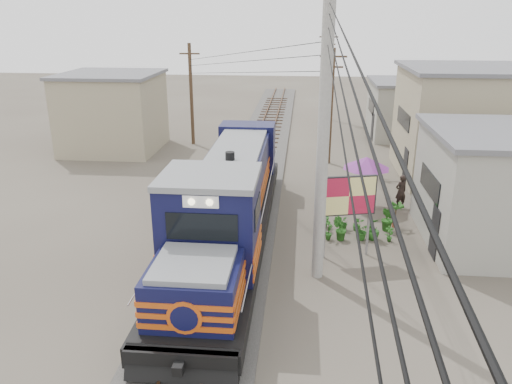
# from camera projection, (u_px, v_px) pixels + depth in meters

# --- Properties ---
(ground) EXTENTS (120.00, 120.00, 0.00)m
(ground) POSITION_uv_depth(u_px,v_px,m) (223.00, 265.00, 18.73)
(ground) COLOR #473F35
(ground) RESTS_ON ground
(ballast) EXTENTS (3.60, 70.00, 0.16)m
(ballast) POSITION_uv_depth(u_px,v_px,m) (251.00, 179.00, 28.07)
(ballast) COLOR #595651
(ballast) RESTS_ON ground
(track) EXTENTS (1.15, 70.00, 0.12)m
(track) POSITION_uv_depth(u_px,v_px,m) (251.00, 176.00, 28.01)
(track) COLOR #51331E
(track) RESTS_ON ground
(locomotive) EXTENTS (3.06, 16.66, 4.13)m
(locomotive) POSITION_uv_depth(u_px,v_px,m) (229.00, 204.00, 19.70)
(locomotive) COLOR black
(locomotive) RESTS_ON ground
(utility_pole_main) EXTENTS (0.40, 0.40, 10.00)m
(utility_pole_main) POSITION_uv_depth(u_px,v_px,m) (323.00, 140.00, 16.26)
(utility_pole_main) COLOR #9E9B93
(utility_pole_main) RESTS_ON ground
(wooden_pole_mid) EXTENTS (1.60, 0.24, 7.00)m
(wooden_pole_mid) POSITION_uv_depth(u_px,v_px,m) (331.00, 105.00, 30.20)
(wooden_pole_mid) COLOR #4C3826
(wooden_pole_mid) RESTS_ON ground
(wooden_pole_far) EXTENTS (1.60, 0.24, 7.50)m
(wooden_pole_far) POSITION_uv_depth(u_px,v_px,m) (327.00, 74.00, 43.20)
(wooden_pole_far) COLOR #4C3826
(wooden_pole_far) RESTS_ON ground
(wooden_pole_left) EXTENTS (1.60, 0.24, 7.00)m
(wooden_pole_left) POSITION_uv_depth(u_px,v_px,m) (191.00, 92.00, 34.79)
(wooden_pole_left) COLOR #4C3826
(wooden_pole_left) RESTS_ON ground
(power_lines) EXTENTS (9.65, 19.00, 3.30)m
(power_lines) POSITION_uv_depth(u_px,v_px,m) (244.00, 42.00, 24.13)
(power_lines) COLOR black
(power_lines) RESTS_ON ground
(shophouse_mid) EXTENTS (8.40, 7.35, 6.20)m
(shophouse_mid) POSITION_uv_depth(u_px,v_px,m) (477.00, 123.00, 27.81)
(shophouse_mid) COLOR gray
(shophouse_mid) RESTS_ON ground
(shophouse_back) EXTENTS (6.30, 6.30, 4.20)m
(shophouse_back) POSITION_uv_depth(u_px,v_px,m) (412.00, 108.00, 37.65)
(shophouse_back) COLOR gray
(shophouse_back) RESTS_ON ground
(shophouse_left) EXTENTS (6.30, 6.30, 5.20)m
(shophouse_left) POSITION_uv_depth(u_px,v_px,m) (113.00, 112.00, 33.72)
(shophouse_left) COLOR gray
(shophouse_left) RESTS_ON ground
(billboard) EXTENTS (2.08, 0.62, 3.27)m
(billboard) POSITION_uv_depth(u_px,v_px,m) (349.00, 198.00, 18.58)
(billboard) COLOR #99999E
(billboard) RESTS_ON ground
(market_umbrella) EXTENTS (2.72, 2.72, 2.51)m
(market_umbrella) POSITION_uv_depth(u_px,v_px,m) (366.00, 163.00, 23.64)
(market_umbrella) COLOR black
(market_umbrella) RESTS_ON ground
(vendor) EXTENTS (0.72, 0.63, 1.67)m
(vendor) POSITION_uv_depth(u_px,v_px,m) (401.00, 192.00, 23.92)
(vendor) COLOR black
(vendor) RESTS_ON ground
(plant_nursery) EXTENTS (3.31, 1.85, 1.11)m
(plant_nursery) POSITION_uv_depth(u_px,v_px,m) (355.00, 225.00, 21.10)
(plant_nursery) COLOR #225819
(plant_nursery) RESTS_ON ground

